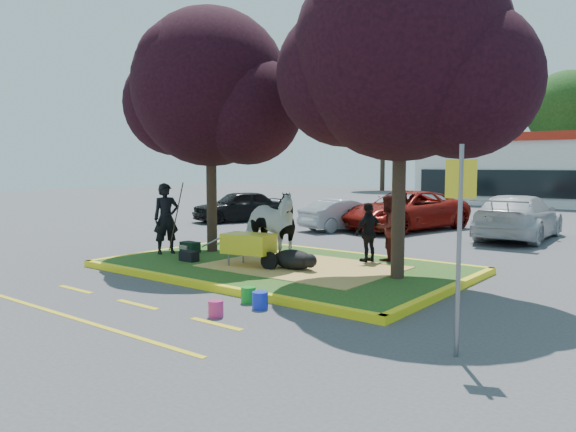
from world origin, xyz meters
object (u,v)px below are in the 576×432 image
Objects in this scene: calf at (293,260)px; bucket_green at (248,295)px; bucket_blue at (260,300)px; handler at (166,218)px; bucket_pink at (216,309)px; wheelbarrow at (249,244)px; car_silver at (344,215)px; sign_post at (460,225)px; car_black at (238,206)px; cow at (267,226)px.

calf is 3.56× the size of bucket_green.
bucket_blue reaches higher than bucket_green.
bucket_green is at bearing -88.83° from handler.
handler is at bearing 147.69° from bucket_pink.
bucket_green is at bearing -59.13° from wheelbarrow.
car_silver is (0.13, 8.60, -0.50)m from handler.
sign_post is 9.27× the size of bucket_blue.
car_black is at bearing 134.51° from bucket_blue.
bucket_pink is (2.07, -3.12, -0.55)m from wheelbarrow.
calf is at bearing 107.07° from bucket_pink.
handler is 6.26× the size of bucket_blue.
bucket_pink is at bearing -96.98° from handler.
car_silver is at bearing 24.40° from car_black.
sign_post reaches higher than car_black.
car_black is 1.13× the size of car_silver.
handler reaches higher than car_silver.
bucket_green is 0.07× the size of car_black.
bucket_blue is (2.30, -2.27, -0.53)m from wheelbarrow.
bucket_pink is at bearing -62.41° from calf.
handler is 0.91× the size of wheelbarrow.
bucket_pink is at bearing -78.28° from bucket_green.
car_silver is (-2.82, 7.93, -0.43)m from cow.
sign_post is 4.40m from bucket_green.
car_silver is at bearing 28.27° from cow.
car_black reaches higher than bucket_pink.
bucket_pink is (1.08, -3.51, -0.24)m from calf.
cow is at bearing 87.20° from wheelbarrow.
bucket_pink is at bearing 131.33° from car_silver.
bucket_pink is at bearing -105.40° from bucket_blue.
wheelbarrow is (0.11, -0.80, -0.34)m from cow.
wheelbarrow is at bearing 123.55° from bucket_pink.
car_black is at bearing 133.79° from bucket_green.
car_black is (-14.28, 11.10, -1.05)m from sign_post.
sign_post reaches higher than calf.
bucket_blue is (-3.63, 0.26, -1.58)m from sign_post.
car_black is 5.42m from car_silver.
cow is 6.93m from sign_post.
car_black is at bearing 55.36° from cow.
cow is 8.42m from car_silver.
bucket_green is at bearing -23.46° from car_black.
bucket_pink is (0.22, -1.04, -0.01)m from bucket_green.
bucket_green is (1.85, -2.08, -0.54)m from wheelbarrow.
calf is at bearing -60.95° from handler.
sign_post is (5.93, -2.53, 1.05)m from wheelbarrow.
wheelbarrow is (3.06, -0.13, -0.40)m from handler.
handler is 9.97m from car_black.
sign_post is at bearing 8.72° from bucket_pink.
cow is 7.11× the size of bucket_green.
cow is 3.59m from bucket_green.
car_black is (-10.42, 11.69, 0.55)m from bucket_pink.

